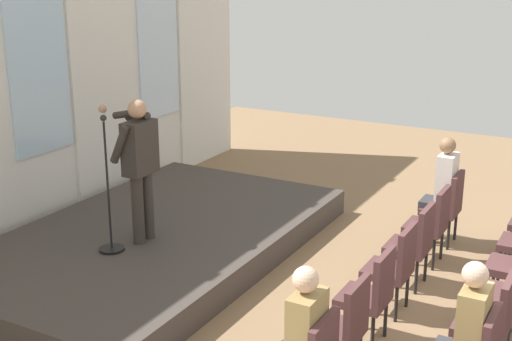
# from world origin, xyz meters

# --- Properties ---
(rear_partition) EXTENTS (9.33, 0.14, 4.48)m
(rear_partition) POSITION_xyz_m (0.03, 6.23, 2.25)
(rear_partition) COLOR silver
(rear_partition) RESTS_ON ground
(stage_platform) EXTENTS (4.94, 2.94, 0.34)m
(stage_platform) POSITION_xyz_m (0.00, 4.47, 0.17)
(stage_platform) COLOR #3F3833
(stage_platform) RESTS_ON ground
(speaker) EXTENTS (0.52, 0.69, 1.66)m
(speaker) POSITION_xyz_m (-0.35, 4.38, 1.30)
(speaker) COLOR #332D28
(speaker) RESTS_ON stage_platform
(mic_stand) EXTENTS (0.28, 0.28, 1.56)m
(mic_stand) POSITION_xyz_m (-0.76, 4.49, 0.67)
(mic_stand) COLOR black
(mic_stand) RESTS_ON stage_platform
(audience_r0_c0) EXTENTS (0.36, 0.39, 1.33)m
(audience_r0_c0) POSITION_xyz_m (-2.05, 1.55, 0.74)
(audience_r0_c0) COLOR #2D2D33
(audience_r0_c0) RESTS_ON ground
(chair_r0_c1) EXTENTS (0.46, 0.44, 0.94)m
(chair_r0_c1) POSITION_xyz_m (-1.37, 1.47, 0.53)
(chair_r0_c1) COLOR black
(chair_r0_c1) RESTS_ON ground
(chair_r0_c2) EXTENTS (0.46, 0.44, 0.94)m
(chair_r0_c2) POSITION_xyz_m (-0.68, 1.47, 0.53)
(chair_r0_c2) COLOR black
(chair_r0_c2) RESTS_ON ground
(chair_r0_c3) EXTENTS (0.46, 0.44, 0.94)m
(chair_r0_c3) POSITION_xyz_m (0.00, 1.47, 0.53)
(chair_r0_c3) COLOR black
(chair_r0_c3) RESTS_ON ground
(chair_r0_c4) EXTENTS (0.46, 0.44, 0.94)m
(chair_r0_c4) POSITION_xyz_m (0.68, 1.47, 0.53)
(chair_r0_c4) COLOR black
(chair_r0_c4) RESTS_ON ground
(chair_r0_c5) EXTENTS (0.46, 0.44, 0.94)m
(chair_r0_c5) POSITION_xyz_m (1.37, 1.47, 0.53)
(chair_r0_c5) COLOR black
(chair_r0_c5) RESTS_ON ground
(chair_r0_c6) EXTENTS (0.46, 0.44, 0.94)m
(chair_r0_c6) POSITION_xyz_m (2.05, 1.47, 0.53)
(chair_r0_c6) COLOR black
(chair_r0_c6) RESTS_ON ground
(audience_r0_c6) EXTENTS (0.36, 0.39, 1.38)m
(audience_r0_c6) POSITION_xyz_m (2.05, 1.54, 0.76)
(audience_r0_c6) COLOR #2D2D33
(audience_r0_c6) RESTS_ON ground
(audience_r1_c1) EXTENTS (0.36, 0.39, 1.33)m
(audience_r1_c1) POSITION_xyz_m (-1.37, 0.47, 0.74)
(audience_r1_c1) COLOR #2D2D33
(audience_r1_c1) RESTS_ON ground
(chair_r1_c2) EXTENTS (0.46, 0.44, 0.94)m
(chair_r1_c2) POSITION_xyz_m (-0.68, 0.39, 0.53)
(chair_r1_c2) COLOR black
(chair_r1_c2) RESTS_ON ground
(chair_r1_c3) EXTENTS (0.46, 0.44, 0.94)m
(chair_r1_c3) POSITION_xyz_m (0.00, 0.39, 0.53)
(chair_r1_c3) COLOR black
(chair_r1_c3) RESTS_ON ground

